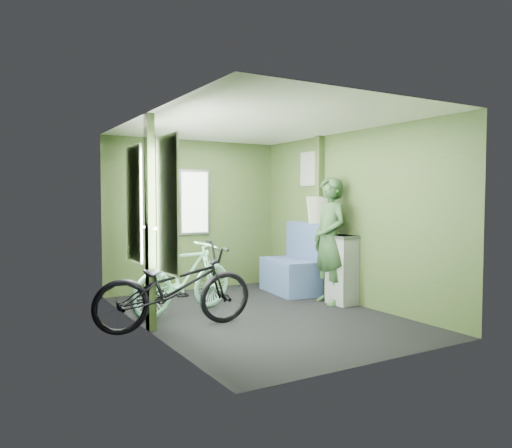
{
  "coord_description": "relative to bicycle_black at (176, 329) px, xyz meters",
  "views": [
    {
      "loc": [
        -3.06,
        -5.12,
        1.42
      ],
      "look_at": [
        0.0,
        0.1,
        1.1
      ],
      "focal_mm": 35.0,
      "sensor_mm": 36.0,
      "label": 1
    }
  ],
  "objects": [
    {
      "name": "room",
      "position": [
        1.08,
        0.13,
        1.44
      ],
      "size": [
        4.0,
        4.02,
        2.31
      ],
      "color": "black",
      "rests_on": "ground"
    },
    {
      "name": "bicycle_black",
      "position": [
        0.0,
        0.0,
        0.0
      ],
      "size": [
        1.79,
        0.8,
        0.98
      ],
      "primitive_type": "imported",
      "rotation": [
        0.0,
        -0.1,
        1.51
      ],
      "color": "black",
      "rests_on": "ground"
    },
    {
      "name": "bicycle_mint",
      "position": [
        0.35,
        0.61,
        0.0
      ],
      "size": [
        1.58,
        0.92,
        0.94
      ],
      "primitive_type": "imported",
      "rotation": [
        0.0,
        -0.1,
        1.87
      ],
      "color": "#8FE4BA",
      "rests_on": "ground"
    },
    {
      "name": "passenger",
      "position": [
        2.27,
        0.21,
        0.85
      ],
      "size": [
        0.47,
        0.69,
        1.69
      ],
      "rotation": [
        0.0,
        0.0,
        -1.68
      ],
      "color": "#2D4D2A",
      "rests_on": "ground"
    },
    {
      "name": "waste_box",
      "position": [
        2.38,
        0.08,
        0.46
      ],
      "size": [
        0.27,
        0.38,
        0.92
      ],
      "primitive_type": "cube",
      "color": "gray",
      "rests_on": "ground"
    },
    {
      "name": "bench_seat",
      "position": [
        2.27,
        1.1,
        0.31
      ],
      "size": [
        0.67,
        1.06,
        1.05
      ],
      "rotation": [
        0.0,
        0.0,
        -0.12
      ],
      "color": "navy",
      "rests_on": "ground"
    }
  ]
}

